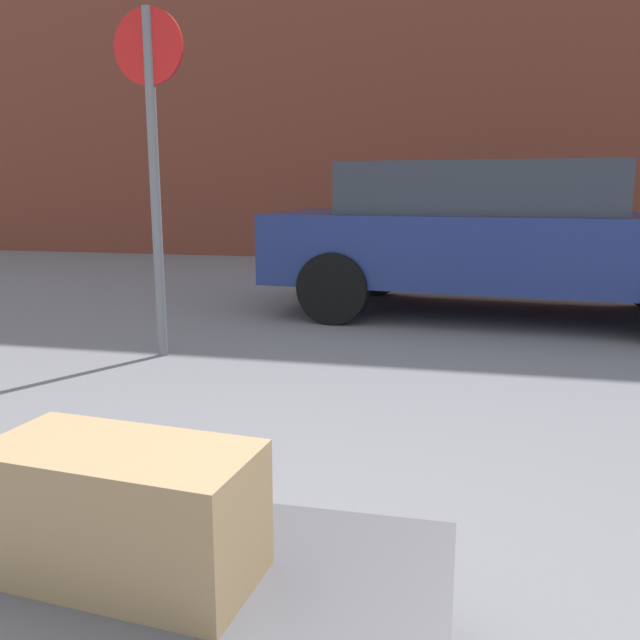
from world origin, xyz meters
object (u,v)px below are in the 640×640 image
luggage_cart (205,603)px  duffel_bag_tan_stacked_top (123,511)px  parked_car (499,235)px  no_parking_sign (153,148)px

luggage_cart → duffel_bag_tan_stacked_top: duffel_bag_tan_stacked_top is taller
luggage_cart → parked_car: bearing=80.9°
no_parking_sign → luggage_cart: bearing=-62.5°
luggage_cart → no_parking_sign: bearing=117.5°
luggage_cart → no_parking_sign: (-1.58, 3.03, 1.20)m
luggage_cart → duffel_bag_tan_stacked_top: 0.29m
parked_car → no_parking_sign: (-2.41, -2.13, 0.70)m
luggage_cart → duffel_bag_tan_stacked_top: size_ratio=1.84×
luggage_cart → parked_car: size_ratio=0.25×
duffel_bag_tan_stacked_top → no_parking_sign: no_parking_sign is taller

